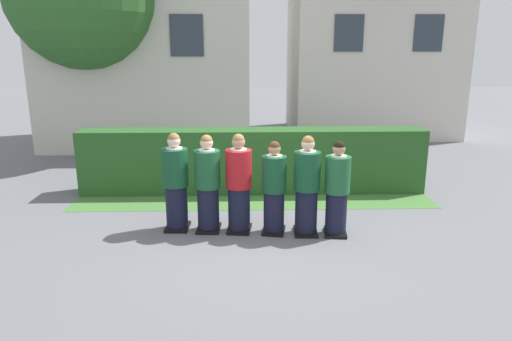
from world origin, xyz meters
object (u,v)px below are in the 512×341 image
Objects in this scene: student_in_red_blazer at (239,186)px; student_front_row_5 at (337,191)px; student_front_row_1 at (208,186)px; student_front_row_4 at (307,188)px; student_front_row_0 at (176,184)px; student_front_row_3 at (274,190)px.

student_in_red_blazer is 1.59m from student_front_row_5.
student_front_row_4 reaches higher than student_front_row_1.
student_in_red_blazer reaches higher than student_front_row_5.
student_front_row_0 is 1.00× the size of student_in_red_blazer.
student_front_row_4 is 1.05× the size of student_front_row_5.
student_in_red_blazer is at bearing 172.97° from student_front_row_5.
student_front_row_4 is at bearing -6.80° from student_front_row_1.
student_front_row_0 is 1.07× the size of student_front_row_3.
student_front_row_4 reaches higher than student_front_row_3.
student_in_red_blazer reaches higher than student_front_row_3.
student_front_row_1 is 2.11m from student_front_row_5.
student_front_row_3 is (1.62, -0.21, -0.05)m from student_front_row_0.
student_front_row_1 is 0.99× the size of student_front_row_4.
student_front_row_1 is 0.99× the size of student_in_red_blazer.
student_front_row_0 reaches higher than student_front_row_5.
student_front_row_4 is (0.52, -0.07, 0.05)m from student_front_row_3.
student_front_row_0 is 0.54m from student_front_row_1.
student_front_row_0 is 1.05m from student_in_red_blazer.
student_front_row_5 is at bearing -6.95° from student_front_row_0.
student_front_row_3 is 0.99× the size of student_front_row_5.
student_front_row_4 is at bearing 174.62° from student_front_row_5.
student_front_row_0 reaches higher than student_front_row_1.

